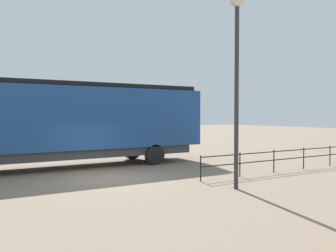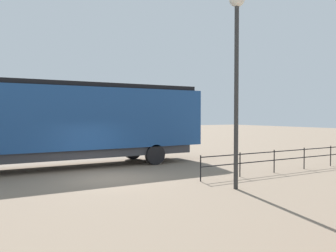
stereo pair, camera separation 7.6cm
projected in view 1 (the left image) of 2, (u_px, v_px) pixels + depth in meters
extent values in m
plane|color=#84705B|center=(107.00, 178.00, 15.32)|extent=(120.00, 120.00, 0.00)
cube|color=navy|center=(49.00, 118.00, 17.81)|extent=(3.13, 16.42, 3.09)
cube|color=black|center=(169.00, 125.00, 21.49)|extent=(3.00, 2.35, 2.17)
cube|color=black|center=(48.00, 85.00, 17.76)|extent=(2.81, 15.76, 0.24)
cube|color=#38383D|center=(49.00, 154.00, 17.87)|extent=(2.81, 15.11, 0.45)
cylinder|color=black|center=(132.00, 150.00, 21.82)|extent=(0.30, 1.10, 1.10)
cylinder|color=black|center=(155.00, 155.00, 19.41)|extent=(0.30, 1.10, 1.10)
cylinder|color=#2D2D2D|center=(237.00, 97.00, 13.02)|extent=(0.16, 0.16, 6.73)
cube|color=black|center=(289.00, 150.00, 17.31)|extent=(0.04, 10.65, 0.04)
cube|color=black|center=(289.00, 159.00, 17.32)|extent=(0.04, 10.65, 0.04)
cylinder|color=black|center=(201.00, 168.00, 14.55)|extent=(0.05, 0.05, 1.07)
cylinder|color=black|center=(240.00, 165.00, 15.66)|extent=(0.05, 0.05, 1.07)
cylinder|color=black|center=(274.00, 161.00, 16.77)|extent=(0.05, 0.05, 1.07)
cylinder|color=black|center=(304.00, 158.00, 17.88)|extent=(0.05, 0.05, 1.07)
cylinder|color=black|center=(330.00, 156.00, 18.99)|extent=(0.05, 0.05, 1.07)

